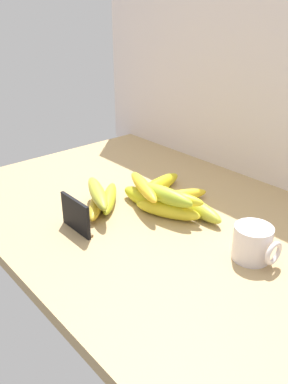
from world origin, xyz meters
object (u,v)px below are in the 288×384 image
(coffee_mug, at_px, (253,243))
(banana_8, at_px, (171,197))
(banana_4, at_px, (196,207))
(banana_7, at_px, (97,193))
(banana_10, at_px, (163,194))
(banana_6, at_px, (157,186))
(banana_3, at_px, (168,210))
(banana_1, at_px, (144,198))
(banana_9, at_px, (144,186))
(banana_2, at_px, (97,203))
(banana_5, at_px, (109,198))
(banana_0, at_px, (176,197))
(chalkboard_sign, at_px, (76,216))

(coffee_mug, bearing_deg, banana_8, -178.66)
(banana_4, xyz_separation_m, banana_7, (-0.18, -0.18, 0.03))
(banana_10, bearing_deg, coffee_mug, 3.55)
(banana_4, distance_m, banana_6, 0.16)
(banana_10, bearing_deg, banana_4, 54.54)
(banana_3, bearing_deg, banana_8, 44.98)
(banana_4, distance_m, banana_10, 0.10)
(banana_8, bearing_deg, banana_4, 61.87)
(banana_1, bearing_deg, banana_9, -38.59)
(coffee_mug, distance_m, banana_2, 0.42)
(banana_1, distance_m, banana_5, 0.09)
(banana_0, relative_size, banana_9, 1.00)
(coffee_mug, relative_size, banana_4, 0.54)
(banana_2, bearing_deg, banana_3, 35.53)
(banana_0, xyz_separation_m, banana_7, (-0.10, -0.18, 0.03))
(banana_9, height_order, banana_10, banana_10)
(coffee_mug, relative_size, banana_6, 0.47)
(coffee_mug, height_order, banana_0, coffee_mug)
(banana_1, bearing_deg, banana_10, 0.26)
(chalkboard_sign, height_order, banana_5, chalkboard_sign)
(banana_2, distance_m, banana_5, 0.04)
(chalkboard_sign, height_order, banana_2, chalkboard_sign)
(banana_6, xyz_separation_m, banana_7, (-0.02, -0.19, 0.03))
(banana_3, bearing_deg, chalkboard_sign, -114.54)
(banana_0, bearing_deg, banana_3, -59.21)
(banana_1, distance_m, banana_9, 0.04)
(banana_0, height_order, banana_4, banana_4)
(banana_7, bearing_deg, banana_3, 38.75)
(chalkboard_sign, height_order, banana_0, chalkboard_sign)
(banana_1, height_order, banana_7, banana_7)
(banana_6, height_order, banana_10, banana_10)
(banana_7, height_order, banana_10, banana_10)
(banana_4, bearing_deg, coffee_mug, -14.63)
(banana_3, distance_m, banana_5, 0.17)
(banana_6, bearing_deg, banana_4, -3.28)
(coffee_mug, bearing_deg, banana_4, 165.37)
(banana_4, xyz_separation_m, banana_9, (-0.12, -0.07, 0.04))
(banana_9, bearing_deg, banana_0, 64.33)
(banana_2, bearing_deg, chalkboard_sign, -59.49)
(banana_4, bearing_deg, banana_0, 176.44)
(banana_3, distance_m, banana_4, 0.08)
(banana_1, height_order, banana_6, banana_1)
(banana_1, height_order, banana_8, banana_8)
(banana_5, bearing_deg, banana_10, 23.56)
(banana_0, bearing_deg, banana_7, -118.34)
(banana_0, height_order, banana_5, banana_0)
(banana_1, relative_size, banana_9, 0.84)
(banana_6, relative_size, banana_9, 1.09)
(banana_1, bearing_deg, banana_7, -117.22)
(chalkboard_sign, relative_size, banana_8, 0.66)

